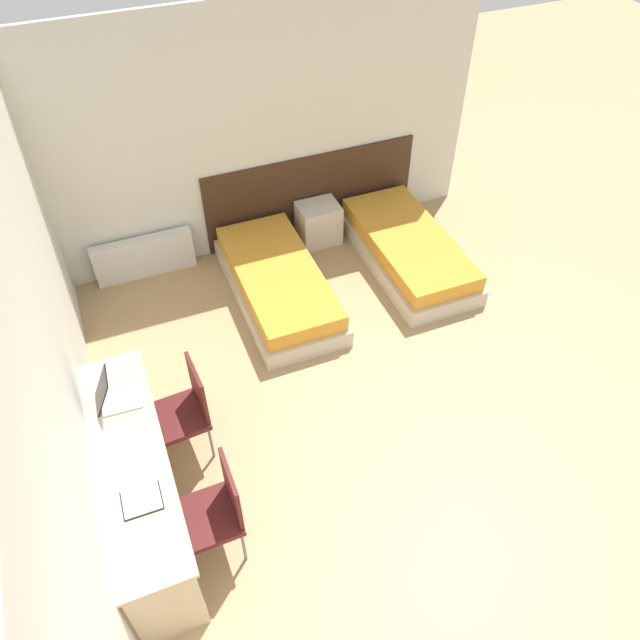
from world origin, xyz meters
name	(u,v)px	position (x,y,z in m)	size (l,w,h in m)	color
ground_plane	(448,600)	(0.00, 0.00, 0.00)	(20.00, 20.00, 0.00)	tan
wall_back	(247,136)	(0.00, 4.48, 1.35)	(5.16, 0.05, 2.70)	silver
wall_left	(54,339)	(-2.11, 2.23, 1.35)	(0.05, 5.45, 2.70)	silver
headboard_panel	(311,195)	(0.69, 4.44, 0.50)	(2.51, 0.03, 0.99)	#382316
bed_near_window	(278,284)	(-0.07, 3.45, 0.19)	(0.89, 1.91, 0.39)	beige
bed_near_door	(408,250)	(1.46, 3.45, 0.19)	(0.89, 1.91, 0.39)	beige
nightstand	(319,223)	(0.69, 4.22, 0.24)	(0.46, 0.38, 0.48)	beige
radiator	(144,257)	(-1.30, 4.36, 0.24)	(1.08, 0.12, 0.48)	silver
desk	(135,469)	(-1.83, 1.49, 0.60)	(0.50, 2.01, 0.76)	#C6B28E
chair_near_laptop	(185,409)	(-1.37, 1.96, 0.50)	(0.47, 0.47, 0.92)	#511919
chair_near_notebook	(216,509)	(-1.37, 1.02, 0.50)	(0.45, 0.45, 0.92)	#511919
laptop	(113,397)	(-1.85, 2.01, 0.83)	(0.34, 0.25, 0.32)	silver
open_notebook	(142,500)	(-1.81, 1.11, 0.77)	(0.27, 0.23, 0.02)	black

